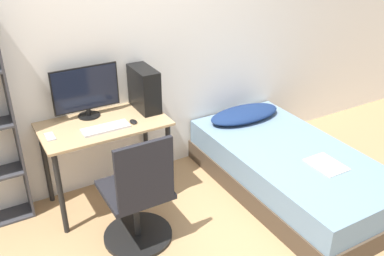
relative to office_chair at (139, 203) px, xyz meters
name	(u,v)px	position (x,y,z in m)	size (l,w,h in m)	color
wall_back	(117,53)	(0.28, 0.98, 0.87)	(8.00, 0.05, 2.50)	silver
desk	(105,136)	(-0.01, 0.66, 0.27)	(1.05, 0.59, 0.78)	tan
office_chair	(139,203)	(0.00, 0.00, 0.00)	(0.55, 0.55, 0.98)	black
bed	(290,171)	(1.49, -0.04, -0.16)	(1.04, 1.99, 0.43)	#4C3D2D
pillow	(245,114)	(1.49, 0.69, 0.11)	(0.79, 0.36, 0.11)	navy
magazine	(326,165)	(1.57, -0.38, 0.06)	(0.24, 0.32, 0.01)	silver
monitor	(86,91)	(-0.07, 0.85, 0.63)	(0.57, 0.19, 0.45)	black
keyboard	(106,128)	(-0.03, 0.54, 0.41)	(0.39, 0.14, 0.02)	silver
pc_tower	(144,89)	(0.41, 0.75, 0.59)	(0.16, 0.37, 0.38)	black
mouse	(133,122)	(0.21, 0.54, 0.41)	(0.06, 0.09, 0.02)	black
phone	(50,137)	(-0.46, 0.63, 0.40)	(0.07, 0.14, 0.01)	#B7B7BC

